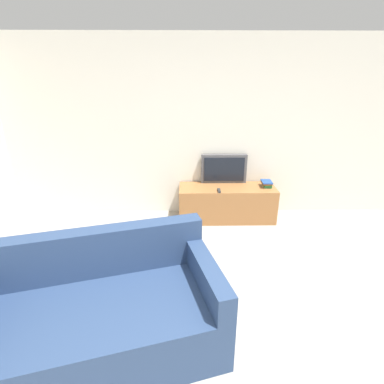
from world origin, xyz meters
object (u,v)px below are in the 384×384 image
(tv_stand, at_px, (227,203))
(television, at_px, (224,169))
(couch, at_px, (101,316))
(remote_on_stand, at_px, (219,191))
(book_stack, at_px, (267,184))

(tv_stand, bearing_deg, television, 100.02)
(couch, height_order, remote_on_stand, couch)
(tv_stand, relative_size, remote_on_stand, 9.97)
(tv_stand, bearing_deg, remote_on_stand, -129.13)
(television, bearing_deg, couch, -116.39)
(remote_on_stand, bearing_deg, couch, -118.17)
(television, bearing_deg, book_stack, -17.63)
(couch, relative_size, book_stack, 9.62)
(television, xyz_separation_m, book_stack, (0.62, -0.20, -0.17))
(couch, bearing_deg, book_stack, 35.85)
(television, height_order, remote_on_stand, television)
(television, distance_m, couch, 2.83)
(television, xyz_separation_m, couch, (-1.24, -2.50, -0.44))
(television, height_order, couch, television)
(tv_stand, distance_m, book_stack, 0.66)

